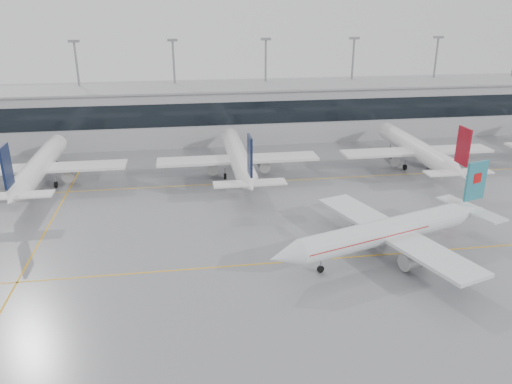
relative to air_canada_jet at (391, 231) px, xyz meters
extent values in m
plane|color=gray|center=(-15.62, -0.11, -3.31)|extent=(320.00, 320.00, 0.00)
cube|color=#F3AA15|center=(-15.62, -0.11, -3.30)|extent=(120.00, 0.25, 0.01)
cube|color=#F3AA15|center=(-15.62, 29.89, -3.30)|extent=(120.00, 0.25, 0.01)
cube|color=#F3AA15|center=(-45.62, 14.89, -3.30)|extent=(0.25, 60.00, 0.01)
cube|color=#9C9CA0|center=(-15.62, 61.89, 2.69)|extent=(180.00, 15.00, 12.00)
cube|color=black|center=(-15.62, 54.34, 4.19)|extent=(180.00, 0.20, 5.00)
cube|color=gray|center=(-15.62, 61.89, 8.89)|extent=(182.00, 16.00, 0.40)
cylinder|color=gray|center=(-48.62, 67.89, 7.69)|extent=(0.50, 0.50, 22.00)
cube|color=gray|center=(-48.62, 67.89, 18.99)|extent=(2.40, 1.00, 0.60)
cylinder|color=gray|center=(-26.62, 67.89, 7.69)|extent=(0.50, 0.50, 22.00)
cube|color=gray|center=(-26.62, 67.89, 18.99)|extent=(2.40, 1.00, 0.60)
cylinder|color=gray|center=(-4.62, 67.89, 7.69)|extent=(0.50, 0.50, 22.00)
cube|color=gray|center=(-4.62, 67.89, 18.99)|extent=(2.40, 1.00, 0.60)
cylinder|color=gray|center=(17.38, 67.89, 7.69)|extent=(0.50, 0.50, 22.00)
cube|color=gray|center=(17.38, 67.89, 18.99)|extent=(2.40, 1.00, 0.60)
cylinder|color=gray|center=(39.38, 67.89, 7.69)|extent=(0.50, 0.50, 22.00)
cube|color=gray|center=(39.38, 67.89, 18.99)|extent=(2.40, 1.00, 0.60)
cylinder|color=gray|center=(61.38, 67.89, 7.69)|extent=(0.50, 0.50, 22.00)
cylinder|color=silver|center=(-1.25, -0.40, 0.11)|extent=(24.38, 10.61, 3.22)
cone|color=silver|center=(-14.84, -4.79, 0.11)|extent=(4.80, 4.30, 3.22)
cone|color=silver|center=(13.11, 4.23, 0.11)|extent=(6.32, 4.79, 3.22)
cube|color=silver|center=(0.18, 0.06, -0.29)|extent=(12.93, 26.88, 0.45)
cube|color=silver|center=(13.31, 4.29, 0.41)|extent=(5.81, 10.61, 0.25)
cube|color=teal|center=(13.50, 4.35, 4.47)|extent=(3.53, 1.44, 5.50)
cylinder|color=#9C9C9C|center=(1.18, -4.66, -1.79)|extent=(4.07, 3.10, 2.10)
cylinder|color=#9C9C9C|center=(-1.77, 4.47, -1.79)|extent=(4.07, 3.10, 2.10)
cylinder|color=gray|center=(-10.09, -3.25, -2.18)|extent=(0.20, 0.20, 1.35)
cylinder|color=black|center=(-10.09, -3.25, -2.86)|extent=(0.95, 0.56, 0.90)
cylinder|color=gray|center=(1.93, -2.11, -2.08)|extent=(0.24, 0.24, 1.35)
cylinder|color=black|center=(1.93, -2.11, -2.76)|extent=(1.19, 0.77, 1.10)
cylinder|color=gray|center=(0.34, 2.84, -2.08)|extent=(0.24, 0.24, 1.35)
cylinder|color=black|center=(0.34, 2.84, -2.76)|extent=(1.19, 0.77, 1.10)
cube|color=#B70F0F|center=(13.50, 4.35, 4.92)|extent=(1.47, 0.86, 1.40)
cube|color=#B70F0F|center=(-4.10, -1.32, 0.31)|extent=(18.13, 8.63, 0.12)
cylinder|color=white|center=(-50.62, 34.89, 0.49)|extent=(3.59, 27.36, 3.59)
cone|color=white|center=(-50.62, 50.57, 0.49)|extent=(3.59, 4.00, 3.59)
cone|color=white|center=(-50.62, 18.41, 0.49)|extent=(3.59, 5.60, 3.59)
cube|color=white|center=(-50.62, 33.39, 0.09)|extent=(29.64, 5.00, 0.45)
cube|color=white|center=(-50.62, 18.21, 0.79)|extent=(11.40, 2.80, 0.25)
cube|color=#0D1737|center=(-50.62, 18.01, 5.35)|extent=(0.35, 3.60, 6.12)
cylinder|color=#9C9C9C|center=(-55.42, 33.89, -1.41)|extent=(2.10, 3.60, 2.10)
cylinder|color=#9C9C9C|center=(-45.82, 33.89, -1.41)|extent=(2.10, 3.60, 2.10)
cylinder|color=gray|center=(-50.62, 45.57, -2.08)|extent=(0.20, 0.20, 1.56)
cylinder|color=black|center=(-50.62, 45.57, -2.86)|extent=(0.30, 0.90, 0.90)
cylinder|color=gray|center=(-53.22, 32.39, -1.98)|extent=(0.24, 0.24, 1.56)
cylinder|color=black|center=(-53.22, 32.39, -2.76)|extent=(0.45, 1.10, 1.10)
cylinder|color=gray|center=(-48.02, 32.39, -1.98)|extent=(0.24, 0.24, 1.56)
cylinder|color=black|center=(-48.02, 32.39, -2.76)|extent=(0.45, 1.10, 1.10)
cylinder|color=white|center=(-15.62, 34.89, 0.49)|extent=(3.59, 27.36, 3.59)
cone|color=white|center=(-15.62, 50.57, 0.49)|extent=(3.59, 4.00, 3.59)
cone|color=white|center=(-15.62, 18.41, 0.49)|extent=(3.59, 5.60, 3.59)
cube|color=white|center=(-15.62, 33.39, 0.09)|extent=(29.64, 5.00, 0.45)
cube|color=white|center=(-15.62, 18.21, 0.79)|extent=(11.40, 2.80, 0.25)
cube|color=#0D1737|center=(-15.62, 18.01, 5.35)|extent=(0.35, 3.60, 6.12)
cylinder|color=#9C9C9C|center=(-20.42, 33.89, -1.41)|extent=(2.10, 3.60, 2.10)
cylinder|color=#9C9C9C|center=(-10.82, 33.89, -1.41)|extent=(2.10, 3.60, 2.10)
cylinder|color=gray|center=(-15.62, 45.57, -2.08)|extent=(0.20, 0.20, 1.56)
cylinder|color=black|center=(-15.62, 45.57, -2.86)|extent=(0.30, 0.90, 0.90)
cylinder|color=gray|center=(-18.22, 32.39, -1.98)|extent=(0.24, 0.24, 1.56)
cylinder|color=black|center=(-18.22, 32.39, -2.76)|extent=(0.45, 1.10, 1.10)
cylinder|color=gray|center=(-13.02, 32.39, -1.98)|extent=(0.24, 0.24, 1.56)
cylinder|color=black|center=(-13.02, 32.39, -2.76)|extent=(0.45, 1.10, 1.10)
cylinder|color=white|center=(19.38, 34.89, 0.49)|extent=(3.59, 27.36, 3.59)
cone|color=white|center=(19.38, 50.57, 0.49)|extent=(3.59, 4.00, 3.59)
cone|color=white|center=(19.38, 18.41, 0.49)|extent=(3.59, 5.60, 3.59)
cube|color=white|center=(19.38, 33.39, 0.09)|extent=(29.64, 5.00, 0.45)
cube|color=white|center=(19.38, 18.21, 0.79)|extent=(11.40, 2.80, 0.25)
cube|color=maroon|center=(19.38, 18.01, 5.35)|extent=(0.35, 3.60, 6.12)
cylinder|color=#9C9C9C|center=(14.58, 33.89, -1.41)|extent=(2.10, 3.60, 2.10)
cylinder|color=#9C9C9C|center=(24.18, 33.89, -1.41)|extent=(2.10, 3.60, 2.10)
cylinder|color=gray|center=(19.38, 45.57, -2.08)|extent=(0.20, 0.20, 1.56)
cylinder|color=black|center=(19.38, 45.57, -2.86)|extent=(0.30, 0.90, 0.90)
cylinder|color=gray|center=(16.78, 32.39, -1.98)|extent=(0.24, 0.24, 1.56)
cylinder|color=black|center=(16.78, 32.39, -2.76)|extent=(0.45, 1.10, 1.10)
cylinder|color=gray|center=(21.98, 32.39, -1.98)|extent=(0.24, 0.24, 1.56)
cylinder|color=black|center=(21.98, 32.39, -2.76)|extent=(0.45, 1.10, 1.10)
camera|label=1|loc=(-25.79, -54.17, 27.15)|focal=35.00mm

